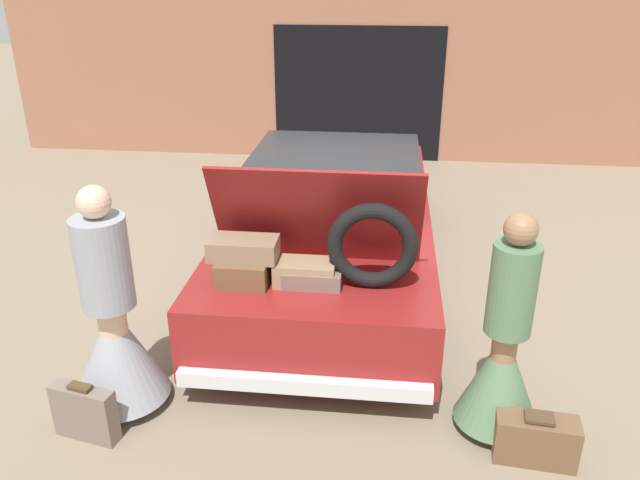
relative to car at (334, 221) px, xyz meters
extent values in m
plane|color=#7F705B|center=(0.00, 0.00, -0.59)|extent=(40.00, 40.00, 0.00)
cube|color=#9E664C|center=(0.00, 4.47, 0.81)|extent=(12.00, 0.12, 2.80)
cube|color=black|center=(0.00, 4.40, 0.51)|extent=(2.80, 0.02, 2.20)
cube|color=maroon|center=(0.00, 0.00, -0.10)|extent=(1.98, 4.77, 0.62)
cube|color=#1E2328|center=(0.00, 0.29, 0.45)|extent=(1.74, 1.53, 0.50)
cylinder|color=black|center=(-0.92, 1.48, -0.26)|extent=(0.18, 0.67, 0.67)
cylinder|color=black|center=(0.92, 1.48, -0.26)|extent=(0.18, 0.67, 0.67)
cylinder|color=black|center=(-0.92, -1.43, -0.26)|extent=(0.18, 0.67, 0.67)
cylinder|color=black|center=(0.92, -1.43, -0.26)|extent=(0.18, 0.67, 0.67)
cube|color=silver|center=(0.00, -2.42, -0.31)|extent=(1.88, 0.10, 0.12)
cube|color=maroon|center=(0.00, -1.53, 0.65)|extent=(1.68, 0.47, 0.91)
cube|color=brown|center=(-0.54, -1.82, 0.30)|extent=(0.40, 0.41, 0.20)
cube|color=#9E8460|center=(-0.06, -1.82, 0.30)|extent=(0.47, 0.27, 0.19)
cube|color=#8C7259|center=(-0.54, -1.82, 0.48)|extent=(0.53, 0.29, 0.16)
cube|color=#75665B|center=(0.00, -1.82, 0.27)|extent=(0.46, 0.29, 0.13)
torus|color=black|center=(0.46, -1.82, 0.55)|extent=(0.69, 0.12, 0.69)
cylinder|color=beige|center=(-1.39, -2.41, -0.17)|extent=(0.21, 0.21, 0.85)
cone|color=#9399A3|center=(-1.39, -2.41, -0.12)|extent=(0.72, 0.72, 0.77)
cylinder|color=#9399A3|center=(-1.39, -2.41, 0.60)|extent=(0.38, 0.38, 0.67)
sphere|color=beige|center=(-1.39, -2.41, 1.05)|extent=(0.23, 0.23, 0.23)
cylinder|color=#997051|center=(1.39, -2.38, -0.19)|extent=(0.17, 0.17, 0.81)
cone|color=#567A56|center=(1.39, -2.38, -0.15)|extent=(0.60, 0.60, 0.73)
cylinder|color=#567A56|center=(1.39, -2.38, 0.54)|extent=(0.31, 0.31, 0.64)
sphere|color=#997051|center=(1.39, -2.38, 0.97)|extent=(0.22, 0.22, 0.22)
cube|color=#75665B|center=(-1.49, -2.81, -0.39)|extent=(0.49, 0.22, 0.41)
cube|color=#4C3823|center=(-1.49, -2.81, -0.16)|extent=(0.18, 0.11, 0.02)
cube|color=brown|center=(1.61, -2.69, -0.43)|extent=(0.56, 0.27, 0.33)
cube|color=#4C3823|center=(1.61, -2.69, -0.24)|extent=(0.20, 0.15, 0.02)
camera|label=1|loc=(0.54, -6.11, 2.49)|focal=35.00mm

